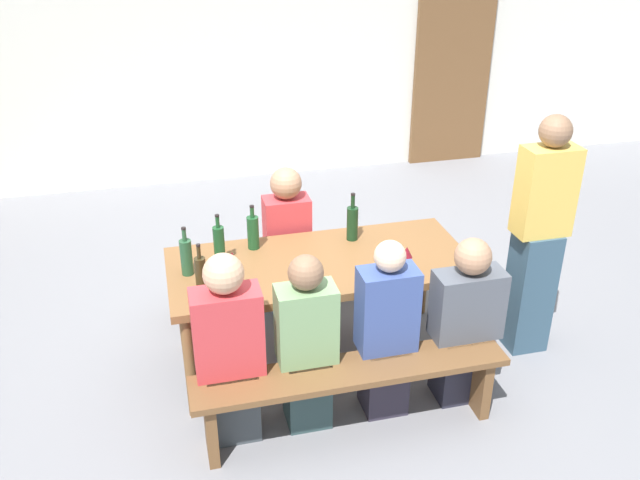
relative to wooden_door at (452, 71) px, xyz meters
name	(u,v)px	position (x,y,z in m)	size (l,w,h in m)	color
ground_plane	(320,357)	(-2.40, -3.42, -1.05)	(24.00, 24.00, 0.00)	slate
back_wall	(236,28)	(-2.40, 0.14, 0.55)	(14.00, 0.20, 3.20)	silver
wooden_door	(452,71)	(0.00, 0.00, 0.00)	(0.90, 0.06, 2.10)	brown
tasting_table	(320,272)	(-2.40, -3.42, -0.38)	(1.91, 0.85, 0.75)	brown
bench_near	(351,382)	(-2.40, -4.14, -0.70)	(1.81, 0.30, 0.45)	brown
bench_far	(297,263)	(-2.40, -2.69, -0.70)	(1.81, 0.30, 0.45)	brown
wine_bottle_0	(253,232)	(-2.77, -3.14, -0.18)	(0.08, 0.08, 0.31)	#194723
wine_bottle_1	(352,222)	(-2.11, -3.17, -0.18)	(0.08, 0.08, 0.33)	#143319
wine_bottle_2	(186,256)	(-3.22, -3.38, -0.18)	(0.07, 0.07, 0.32)	#234C2D
wine_bottle_3	(201,273)	(-3.15, -3.59, -0.19)	(0.07, 0.07, 0.30)	#332814
wine_bottle_4	(219,244)	(-3.01, -3.28, -0.17)	(0.07, 0.07, 0.33)	#194723
wine_glass_0	(379,259)	(-2.09, -3.68, -0.19)	(0.06, 0.06, 0.17)	silver
wine_glass_1	(407,253)	(-1.90, -3.64, -0.19)	(0.07, 0.07, 0.15)	silver
wine_glass_2	(232,260)	(-2.96, -3.49, -0.18)	(0.08, 0.08, 0.18)	silver
seated_guest_near_0	(229,353)	(-3.06, -3.99, -0.48)	(0.38, 0.24, 1.18)	#3D4449
seated_guest_near_1	(307,346)	(-2.62, -3.99, -0.52)	(0.34, 0.24, 1.11)	#2D4446
seated_guest_near_2	(386,333)	(-2.14, -3.99, -0.51)	(0.34, 0.24, 1.14)	#2C2836
seated_guest_near_3	(465,325)	(-1.64, -3.99, -0.53)	(0.41, 0.24, 1.09)	#262634
seated_guest_far_0	(287,246)	(-2.49, -2.84, -0.47)	(0.32, 0.24, 1.17)	#305272
standing_host	(538,241)	(-0.98, -3.61, -0.24)	(0.35, 0.24, 1.66)	#324E62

